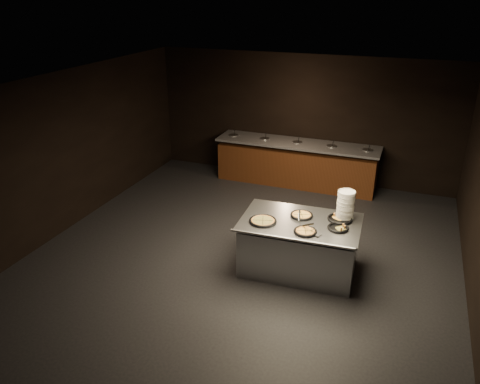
{
  "coord_description": "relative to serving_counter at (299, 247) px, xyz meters",
  "views": [
    {
      "loc": [
        2.38,
        -6.34,
        4.25
      ],
      "look_at": [
        -0.14,
        0.3,
        1.11
      ],
      "focal_mm": 35.0,
      "sensor_mm": 36.0,
      "label": 1
    }
  ],
  "objects": [
    {
      "name": "server_left",
      "position": [
        -0.02,
        -0.02,
        0.54
      ],
      "size": [
        0.19,
        0.35,
        0.18
      ],
      "rotation": [
        0.0,
        0.0,
        1.99
      ],
      "color": "#B3B6BB",
      "rests_on": "serving_counter"
    },
    {
      "name": "server_right",
      "position": [
        0.22,
        -0.3,
        0.54
      ],
      "size": [
        0.33,
        0.21,
        0.17
      ],
      "rotation": [
        0.0,
        0.0,
        -0.47
      ],
      "color": "#B3B6BB",
      "rests_on": "serving_counter"
    },
    {
      "name": "pan_cheese_slices_a",
      "position": [
        0.57,
        0.26,
        0.48
      ],
      "size": [
        0.39,
        0.39,
        0.04
      ],
      "rotation": [
        0.0,
        0.0,
        0.96
      ],
      "color": "black",
      "rests_on": "serving_counter"
    },
    {
      "name": "plate_stack",
      "position": [
        0.62,
        0.35,
        0.69
      ],
      "size": [
        0.27,
        0.27,
        0.46
      ],
      "primitive_type": "cylinder",
      "color": "silver",
      "rests_on": "serving_counter"
    },
    {
      "name": "pan_cheese_slices_b",
      "position": [
        0.16,
        -0.34,
        0.48
      ],
      "size": [
        0.35,
        0.35,
        0.04
      ],
      "rotation": [
        0.0,
        0.0,
        1.88
      ],
      "color": "black",
      "rests_on": "serving_counter"
    },
    {
      "name": "serving_counter",
      "position": [
        0.0,
        0.0,
        0.0
      ],
      "size": [
        1.9,
        1.27,
        0.89
      ],
      "rotation": [
        0.0,
        0.0,
        0.05
      ],
      "color": "#B3B6BB",
      "rests_on": "ground"
    },
    {
      "name": "salad_bar",
      "position": [
        -0.96,
        3.5,
        0.01
      ],
      "size": [
        3.7,
        0.83,
        1.18
      ],
      "color": "#552914",
      "rests_on": "ground"
    },
    {
      "name": "pan_veggie_whole",
      "position": [
        -0.54,
        -0.24,
        0.48
      ],
      "size": [
        0.43,
        0.43,
        0.04
      ],
      "rotation": [
        0.0,
        0.0,
        0.3
      ],
      "color": "black",
      "rests_on": "serving_counter"
    },
    {
      "name": "room",
      "position": [
        -0.96,
        -0.06,
        1.03
      ],
      "size": [
        7.02,
        8.02,
        2.92
      ],
      "color": "black",
      "rests_on": "ground"
    },
    {
      "name": "pan_veggie_slices",
      "position": [
        0.59,
        -0.05,
        0.48
      ],
      "size": [
        0.32,
        0.32,
        0.04
      ],
      "rotation": [
        0.0,
        0.0,
        -0.91
      ],
      "color": "black",
      "rests_on": "serving_counter"
    },
    {
      "name": "pan_cheese_whole",
      "position": [
        -0.03,
        0.17,
        0.48
      ],
      "size": [
        0.36,
        0.36,
        0.04
      ],
      "rotation": [
        0.0,
        0.0,
        0.42
      ],
      "color": "black",
      "rests_on": "serving_counter"
    }
  ]
}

